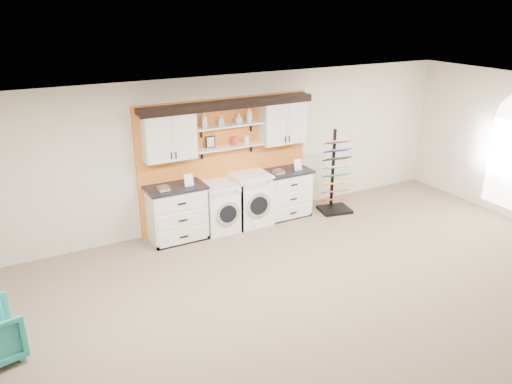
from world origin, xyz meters
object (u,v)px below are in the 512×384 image
washer (220,207)px  sample_rack (335,186)px  base_cabinet_right (285,193)px  base_cabinet_left (177,213)px  dryer (250,199)px

washer → sample_rack: sample_rack is taller
base_cabinet_right → washer: 1.42m
sample_rack → base_cabinet_right: bearing=174.9°
sample_rack → base_cabinet_left: bearing=-174.2°
base_cabinet_right → washer: (-1.42, -0.00, -0.01)m
base_cabinet_left → washer: base_cabinet_left is taller
base_cabinet_right → washer: bearing=-179.9°
base_cabinet_right → dryer: (-0.79, -0.00, 0.02)m
washer → base_cabinet_right: bearing=0.1°
base_cabinet_right → base_cabinet_left: bearing=-180.0°
base_cabinet_left → washer: size_ratio=1.13×
washer → sample_rack: 2.44m
dryer → sample_rack: (1.79, -0.28, 0.03)m
washer → sample_rack: (2.42, -0.28, 0.07)m
base_cabinet_right → dryer: size_ratio=0.97×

